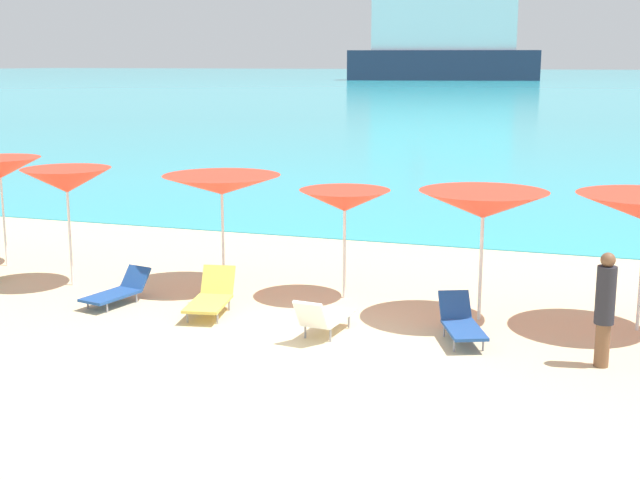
% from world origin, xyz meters
% --- Properties ---
extents(ground_plane, '(50.00, 100.00, 0.30)m').
position_xyz_m(ground_plane, '(0.00, 10.00, -0.15)').
color(ground_plane, beige).
extents(ocean_water, '(650.00, 440.00, 0.02)m').
position_xyz_m(ocean_water, '(0.00, 228.27, 0.01)').
color(ocean_water, '#2DADBC').
rests_on(ocean_water, ground_plane).
extents(umbrella_1, '(1.88, 1.88, 2.38)m').
position_xyz_m(umbrella_1, '(-7.80, 3.29, 2.15)').
color(umbrella_1, silver).
rests_on(umbrella_1, ground_plane).
extents(umbrella_2, '(1.75, 1.75, 2.35)m').
position_xyz_m(umbrella_2, '(-5.45, 2.30, 2.11)').
color(umbrella_2, silver).
rests_on(umbrella_2, ground_plane).
extents(umbrella_3, '(2.39, 2.39, 2.24)m').
position_xyz_m(umbrella_3, '(-2.49, 3.12, 2.05)').
color(umbrella_3, silver).
rests_on(umbrella_3, ground_plane).
extents(umbrella_4, '(1.76, 1.76, 2.07)m').
position_xyz_m(umbrella_4, '(0.00, 3.13, 1.86)').
color(umbrella_4, silver).
rests_on(umbrella_4, ground_plane).
extents(umbrella_5, '(2.40, 2.40, 2.26)m').
position_xyz_m(umbrella_5, '(2.63, 2.53, 2.02)').
color(umbrella_5, silver).
rests_on(umbrella_5, ground_plane).
extents(lounge_chair_3, '(0.82, 1.48, 0.59)m').
position_xyz_m(lounge_chair_3, '(-3.85, 1.41, 0.25)').
color(lounge_chair_3, '#1E478C').
rests_on(lounge_chair_3, ground_plane).
extents(lounge_chair_4, '(0.66, 1.44, 0.73)m').
position_xyz_m(lounge_chair_4, '(0.35, 0.80, 0.32)').
color(lounge_chair_4, white).
rests_on(lounge_chair_4, ground_plane).
extents(lounge_chair_6, '(1.02, 1.48, 0.67)m').
position_xyz_m(lounge_chair_6, '(2.52, 1.29, 0.30)').
color(lounge_chair_6, '#1E478C').
rests_on(lounge_chair_6, ground_plane).
extents(lounge_chair_7, '(0.86, 1.53, 0.75)m').
position_xyz_m(lounge_chair_7, '(-1.93, 1.38, 0.32)').
color(lounge_chair_7, '#D8BF4C').
rests_on(lounge_chair_7, ground_plane).
extents(beachgoer_0, '(0.29, 0.29, 1.72)m').
position_xyz_m(beachgoer_0, '(4.68, 0.74, 0.93)').
color(beachgoer_0, brown).
rests_on(beachgoer_0, ground_plane).
extents(cruise_ship, '(44.01, 18.71, 22.67)m').
position_xyz_m(cruise_ship, '(-32.87, 187.52, 8.78)').
color(cruise_ship, '#262D47').
rests_on(cruise_ship, ocean_water).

